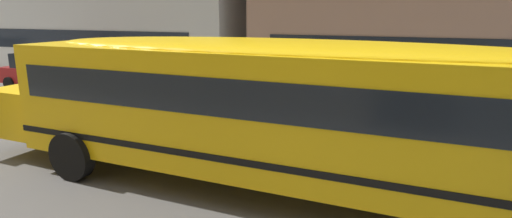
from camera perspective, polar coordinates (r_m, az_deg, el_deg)
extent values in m
plane|color=#54514F|center=(10.47, -7.00, -6.02)|extent=(400.00, 400.00, 0.00)
cube|color=gray|center=(17.27, 5.32, 1.75)|extent=(120.00, 3.00, 0.01)
cube|color=silver|center=(10.47, -7.00, -6.01)|extent=(110.00, 0.16, 0.01)
cube|color=yellow|center=(7.80, 4.47, -0.08)|extent=(11.40, 2.91, 2.27)
cube|color=yellow|center=(11.74, -26.99, 0.21)|extent=(1.71, 2.21, 1.13)
cube|color=black|center=(12.46, -29.21, -1.16)|extent=(0.28, 2.58, 0.37)
cube|color=black|center=(7.71, 4.52, 2.87)|extent=(10.73, 2.93, 0.66)
cube|color=black|center=(7.98, 4.38, -4.76)|extent=(11.43, 2.94, 0.12)
ellipsoid|color=yellow|center=(7.62, 4.62, 8.24)|extent=(10.95, 2.69, 0.37)
cylinder|color=red|center=(10.76, -11.33, 2.80)|extent=(0.47, 0.47, 0.03)
cylinder|color=black|center=(9.46, -24.16, -5.97)|extent=(1.04, 0.32, 1.03)
cylinder|color=black|center=(11.24, -14.48, -2.25)|extent=(1.04, 0.32, 1.03)
cube|color=maroon|center=(21.15, -27.14, 4.24)|extent=(3.93, 1.76, 0.70)
cube|color=black|center=(21.19, -27.60, 6.03)|extent=(2.22, 1.59, 0.64)
cylinder|color=black|center=(20.85, -22.91, 3.56)|extent=(0.60, 0.19, 0.60)
cylinder|color=black|center=(19.68, -26.32, 2.71)|extent=(0.60, 0.19, 0.60)
cylinder|color=black|center=(22.72, -27.66, 3.82)|extent=(0.60, 0.19, 0.60)
cylinder|color=black|center=(21.66, -31.00, 3.04)|extent=(0.60, 0.19, 0.60)
cube|color=black|center=(26.46, -26.07, 8.66)|extent=(17.67, 0.04, 1.10)
cube|color=black|center=(17.76, 21.13, 7.48)|extent=(12.32, 0.04, 1.10)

